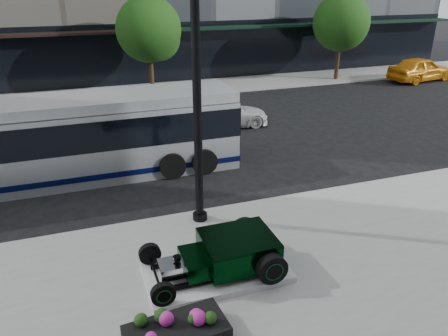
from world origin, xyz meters
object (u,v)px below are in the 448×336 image
object	(u,v)px
white_sedan	(224,114)
yellow_taxi	(420,69)
transit_bus	(69,139)
hot_rod	(230,252)
lamppost	(197,101)
flower_planter	(177,333)

from	to	relation	value
white_sedan	yellow_taxi	world-z (taller)	yellow_taxi
transit_bus	yellow_taxi	world-z (taller)	transit_bus
hot_rod	white_sedan	bearing A→B (deg)	71.42
lamppost	hot_rod	bearing A→B (deg)	-90.84
transit_bus	flower_planter	bearing A→B (deg)	-79.67
flower_planter	yellow_taxi	size ratio (longest dim) A/B	0.42
hot_rod	lamppost	bearing A→B (deg)	89.16
lamppost	yellow_taxi	world-z (taller)	lamppost
hot_rod	flower_planter	xyz separation A→B (m)	(-1.74, -1.77, -0.34)
hot_rod	lamppost	xyz separation A→B (m)	(0.04, 2.67, 3.00)
yellow_taxi	lamppost	bearing A→B (deg)	115.38
transit_bus	white_sedan	world-z (taller)	transit_bus
hot_rod	transit_bus	size ratio (longest dim) A/B	0.27
yellow_taxi	white_sedan	bearing A→B (deg)	98.72
hot_rod	white_sedan	distance (m)	11.67
white_sedan	hot_rod	bearing A→B (deg)	163.86
flower_planter	lamppost	bearing A→B (deg)	68.18
flower_planter	transit_bus	distance (m)	9.29
transit_bus	yellow_taxi	distance (m)	25.01
transit_bus	white_sedan	distance (m)	8.09
lamppost	flower_planter	xyz separation A→B (m)	(-1.78, -4.44, -3.34)
transit_bus	yellow_taxi	xyz separation A→B (m)	(23.38, 8.85, -0.66)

